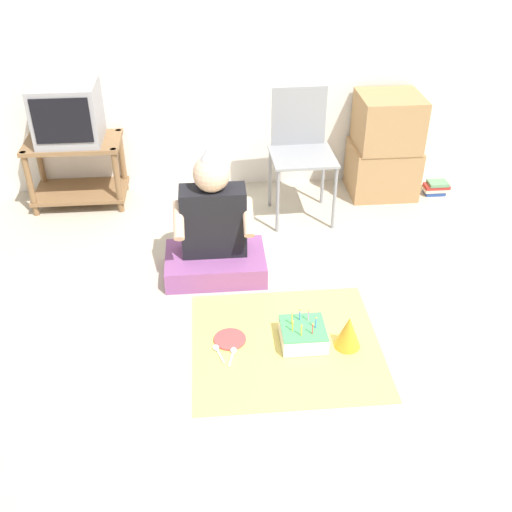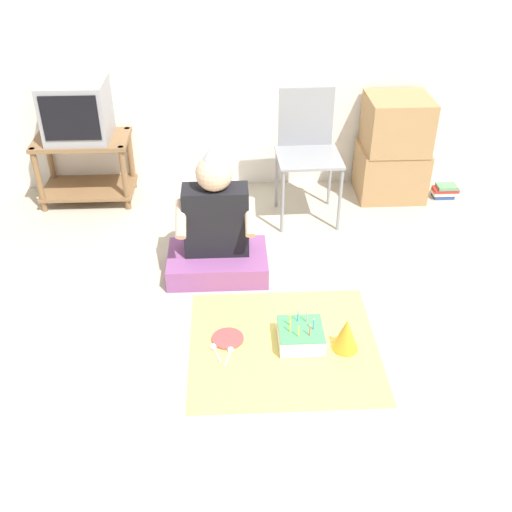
{
  "view_description": "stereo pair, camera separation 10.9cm",
  "coord_description": "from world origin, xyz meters",
  "px_view_note": "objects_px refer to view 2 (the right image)",
  "views": [
    {
      "loc": [
        -0.54,
        -2.42,
        2.2
      ],
      "look_at": [
        -0.29,
        0.34,
        0.35
      ],
      "focal_mm": 42.0,
      "sensor_mm": 36.0,
      "label": 1
    },
    {
      "loc": [
        -0.43,
        -2.43,
        2.2
      ],
      "look_at": [
        -0.29,
        0.34,
        0.35
      ],
      "focal_mm": 42.0,
      "sensor_mm": 36.0,
      "label": 2
    }
  ],
  "objects_px": {
    "tv": "(76,110)",
    "party_hat_blue": "(346,334)",
    "person_seated": "(217,233)",
    "birthday_cake": "(301,336)",
    "folding_chair": "(307,145)",
    "paper_plate": "(228,338)",
    "cardboard_box_stack": "(393,149)",
    "book_pile": "(445,191)"
  },
  "relations": [
    {
      "from": "tv",
      "to": "party_hat_blue",
      "type": "height_order",
      "value": "tv"
    },
    {
      "from": "person_seated",
      "to": "birthday_cake",
      "type": "xyz_separation_m",
      "value": [
        0.45,
        -0.72,
        -0.22
      ]
    },
    {
      "from": "folding_chair",
      "to": "birthday_cake",
      "type": "xyz_separation_m",
      "value": [
        -0.19,
        -1.45,
        -0.48
      ]
    },
    {
      "from": "person_seated",
      "to": "paper_plate",
      "type": "distance_m",
      "value": 0.73
    },
    {
      "from": "person_seated",
      "to": "paper_plate",
      "type": "height_order",
      "value": "person_seated"
    },
    {
      "from": "cardboard_box_stack",
      "to": "party_hat_blue",
      "type": "bearing_deg",
      "value": -110.17
    },
    {
      "from": "folding_chair",
      "to": "paper_plate",
      "type": "height_order",
      "value": "folding_chair"
    },
    {
      "from": "cardboard_box_stack",
      "to": "birthday_cake",
      "type": "bearing_deg",
      "value": -117.25
    },
    {
      "from": "folding_chair",
      "to": "book_pile",
      "type": "xyz_separation_m",
      "value": [
        1.12,
        0.18,
        -0.48
      ]
    },
    {
      "from": "book_pile",
      "to": "party_hat_blue",
      "type": "height_order",
      "value": "party_hat_blue"
    },
    {
      "from": "birthday_cake",
      "to": "party_hat_blue",
      "type": "xyz_separation_m",
      "value": [
        0.23,
        -0.05,
        0.05
      ]
    },
    {
      "from": "folding_chair",
      "to": "birthday_cake",
      "type": "height_order",
      "value": "folding_chair"
    },
    {
      "from": "book_pile",
      "to": "birthday_cake",
      "type": "xyz_separation_m",
      "value": [
        -1.3,
        -1.63,
        0.0
      ]
    },
    {
      "from": "birthday_cake",
      "to": "party_hat_blue",
      "type": "bearing_deg",
      "value": -11.92
    },
    {
      "from": "book_pile",
      "to": "folding_chair",
      "type": "bearing_deg",
      "value": -170.94
    },
    {
      "from": "book_pile",
      "to": "paper_plate",
      "type": "distance_m",
      "value": 2.32
    },
    {
      "from": "birthday_cake",
      "to": "paper_plate",
      "type": "xyz_separation_m",
      "value": [
        -0.39,
        0.05,
        -0.05
      ]
    },
    {
      "from": "cardboard_box_stack",
      "to": "book_pile",
      "type": "xyz_separation_m",
      "value": [
        0.43,
        -0.07,
        -0.33
      ]
    },
    {
      "from": "person_seated",
      "to": "birthday_cake",
      "type": "distance_m",
      "value": 0.88
    },
    {
      "from": "tv",
      "to": "cardboard_box_stack",
      "type": "distance_m",
      "value": 2.34
    },
    {
      "from": "birthday_cake",
      "to": "party_hat_blue",
      "type": "relative_size",
      "value": 1.27
    },
    {
      "from": "tv",
      "to": "folding_chair",
      "type": "bearing_deg",
      "value": -10.18
    },
    {
      "from": "book_pile",
      "to": "paper_plate",
      "type": "relative_size",
      "value": 1.11
    },
    {
      "from": "tv",
      "to": "folding_chair",
      "type": "height_order",
      "value": "tv"
    },
    {
      "from": "cardboard_box_stack",
      "to": "person_seated",
      "type": "distance_m",
      "value": 1.65
    },
    {
      "from": "book_pile",
      "to": "birthday_cake",
      "type": "bearing_deg",
      "value": -128.64
    },
    {
      "from": "birthday_cake",
      "to": "paper_plate",
      "type": "bearing_deg",
      "value": 172.81
    },
    {
      "from": "paper_plate",
      "to": "folding_chair",
      "type": "bearing_deg",
      "value": 67.45
    },
    {
      "from": "tv",
      "to": "book_pile",
      "type": "height_order",
      "value": "tv"
    },
    {
      "from": "cardboard_box_stack",
      "to": "tv",
      "type": "bearing_deg",
      "value": 178.97
    },
    {
      "from": "person_seated",
      "to": "paper_plate",
      "type": "relative_size",
      "value": 4.87
    },
    {
      "from": "paper_plate",
      "to": "book_pile",
      "type": "bearing_deg",
      "value": 42.97
    },
    {
      "from": "cardboard_box_stack",
      "to": "birthday_cake",
      "type": "relative_size",
      "value": 3.2
    },
    {
      "from": "person_seated",
      "to": "party_hat_blue",
      "type": "distance_m",
      "value": 1.05
    },
    {
      "from": "folding_chair",
      "to": "birthday_cake",
      "type": "relative_size",
      "value": 3.73
    },
    {
      "from": "cardboard_box_stack",
      "to": "party_hat_blue",
      "type": "height_order",
      "value": "cardboard_box_stack"
    },
    {
      "from": "paper_plate",
      "to": "cardboard_box_stack",
      "type": "bearing_deg",
      "value": 52.45
    },
    {
      "from": "tv",
      "to": "party_hat_blue",
      "type": "bearing_deg",
      "value": -47.08
    },
    {
      "from": "cardboard_box_stack",
      "to": "birthday_cake",
      "type": "distance_m",
      "value": 1.95
    },
    {
      "from": "folding_chair",
      "to": "party_hat_blue",
      "type": "height_order",
      "value": "folding_chair"
    },
    {
      "from": "tv",
      "to": "cardboard_box_stack",
      "type": "xyz_separation_m",
      "value": [
        2.31,
        -0.04,
        -0.32
      ]
    },
    {
      "from": "tv",
      "to": "book_pile",
      "type": "xyz_separation_m",
      "value": [
        2.74,
        -0.11,
        -0.65
      ]
    }
  ]
}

